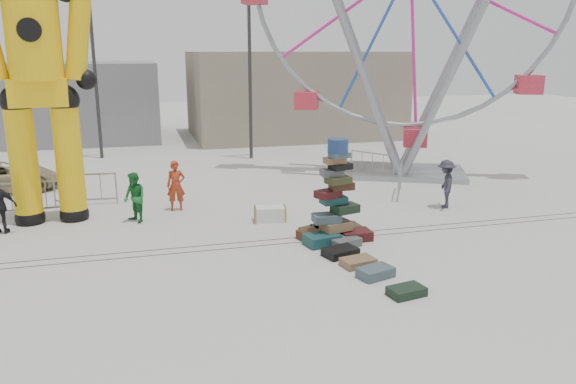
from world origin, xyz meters
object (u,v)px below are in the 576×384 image
object	(u,v)px
lamp_post_left	(96,63)
barricade_wheel_back	(372,165)
barricade_dummy_b	(29,198)
barricade_dummy_c	(85,189)
pedestrian_grey	(446,184)
lamp_post_right	(252,63)
steamer_trunk	(270,214)
pedestrian_red	(176,186)
suitcase_tower	(335,212)
crash_test_dummy	(37,72)
pedestrian_green	(135,198)
barricade_wheel_front	(400,180)

from	to	relation	value
lamp_post_left	barricade_wheel_back	world-z (taller)	lamp_post_left
barricade_dummy_b	barricade_wheel_back	bearing A→B (deg)	7.36
lamp_post_left	barricade_dummy_c	distance (m)	9.67
pedestrian_grey	lamp_post_right	bearing A→B (deg)	-132.37
barricade_dummy_b	pedestrian_grey	size ratio (longest dim) A/B	1.24
steamer_trunk	lamp_post_right	bearing A→B (deg)	89.58
pedestrian_red	pedestrian_grey	bearing A→B (deg)	-8.43
suitcase_tower	barricade_dummy_b	world-z (taller)	suitcase_tower
barricade_dummy_b	lamp_post_left	bearing A→B (deg)	77.90
crash_test_dummy	barricade_dummy_b	xyz separation A→B (m)	(-0.78, 0.94, -3.94)
suitcase_tower	pedestrian_green	bearing A→B (deg)	140.67
crash_test_dummy	pedestrian_red	bearing A→B (deg)	1.87
suitcase_tower	barricade_wheel_back	world-z (taller)	suitcase_tower
steamer_trunk	barricade_dummy_b	size ratio (longest dim) A/B	0.47
lamp_post_left	barricade_wheel_back	xyz separation A→B (m)	(10.76, -7.65, -3.93)
steamer_trunk	pedestrian_grey	size ratio (longest dim) A/B	0.59
barricade_wheel_back	pedestrian_red	bearing A→B (deg)	-106.39
lamp_post_right	steamer_trunk	bearing A→B (deg)	-98.83
suitcase_tower	barricade_wheel_front	size ratio (longest dim) A/B	1.41
barricade_dummy_c	barricade_wheel_back	size ratio (longest dim) A/B	1.00
steamer_trunk	pedestrian_grey	distance (m)	5.97
lamp_post_right	suitcase_tower	xyz separation A→B (m)	(-0.28, -12.45, -3.69)
pedestrian_green	pedestrian_grey	xyz separation A→B (m)	(9.91, -1.00, 0.04)
crash_test_dummy	barricade_wheel_back	world-z (taller)	crash_test_dummy
barricade_dummy_b	pedestrian_green	distance (m)	3.67
lamp_post_right	barricade_dummy_c	xyz separation A→B (m)	(-7.17, -6.84, -3.93)
barricade_dummy_c	pedestrian_grey	xyz separation A→B (m)	(11.51, -3.47, 0.26)
suitcase_tower	pedestrian_grey	xyz separation A→B (m)	(4.63, 2.14, 0.02)
pedestrian_green	lamp_post_left	bearing A→B (deg)	155.25
pedestrian_green	pedestrian_grey	bearing A→B (deg)	52.25
steamer_trunk	pedestrian_red	size ratio (longest dim) A/B	0.58
lamp_post_right	barricade_wheel_back	size ratio (longest dim) A/B	4.00
barricade_dummy_b	suitcase_tower	bearing A→B (deg)	-31.09
lamp_post_left	pedestrian_green	size ratio (longest dim) A/B	5.21
steamer_trunk	barricade_dummy_b	distance (m)	7.69
barricade_wheel_back	pedestrian_green	distance (m)	10.02
pedestrian_grey	pedestrian_green	bearing A→B (deg)	-71.00
barricade_dummy_c	pedestrian_green	world-z (taller)	pedestrian_green
pedestrian_red	crash_test_dummy	bearing A→B (deg)	-171.50
lamp_post_left	barricade_dummy_c	world-z (taller)	lamp_post_left
pedestrian_red	pedestrian_green	distance (m)	1.65
barricade_dummy_b	pedestrian_grey	distance (m)	13.43
steamer_trunk	barricade_wheel_back	xyz separation A→B (m)	(5.36, 4.61, 0.33)
steamer_trunk	barricade_wheel_front	size ratio (longest dim) A/B	0.47
lamp_post_left	pedestrian_green	distance (m)	11.99
suitcase_tower	barricade_wheel_back	xyz separation A→B (m)	(4.05, 6.80, -0.24)
lamp_post_left	steamer_trunk	distance (m)	14.06
lamp_post_left	pedestrian_green	xyz separation A→B (m)	(1.44, -11.31, -3.71)
lamp_post_left	pedestrian_grey	bearing A→B (deg)	-47.33
pedestrian_green	lamp_post_right	bearing A→B (deg)	117.16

